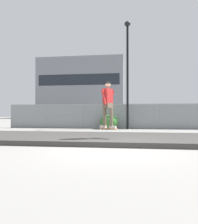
# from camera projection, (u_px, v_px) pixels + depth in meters

# --- Properties ---
(ground_plane) EXTENTS (120.00, 120.00, 0.00)m
(ground_plane) POSITION_uv_depth(u_px,v_px,m) (111.00, 149.00, 6.52)
(ground_plane) COLOR gray
(gravel_berm) EXTENTS (16.23, 3.92, 0.18)m
(gravel_berm) POSITION_uv_depth(u_px,v_px,m) (115.00, 138.00, 8.73)
(gravel_berm) COLOR #3D3A38
(gravel_berm) RESTS_ON ground_plane
(skateboard) EXTENTS (0.79, 0.59, 0.07)m
(skateboard) POSITION_uv_depth(u_px,v_px,m) (108.00, 128.00, 7.85)
(skateboard) COLOR #9E5B33
(skater) EXTENTS (0.67, 0.61, 1.74)m
(skater) POSITION_uv_depth(u_px,v_px,m) (108.00, 102.00, 7.86)
(skater) COLOR #B2ADA8
(skater) RESTS_ON skateboard
(chain_fence) EXTENTS (17.39, 0.06, 1.85)m
(chain_fence) POSITION_uv_depth(u_px,v_px,m) (120.00, 116.00, 15.61)
(chain_fence) COLOR gray
(chain_fence) RESTS_ON ground_plane
(street_lamp) EXTENTS (0.44, 0.44, 7.79)m
(street_lamp) POSITION_uv_depth(u_px,v_px,m) (128.00, 63.00, 15.10)
(street_lamp) COLOR black
(street_lamp) RESTS_ON ground_plane
(parked_car_near) EXTENTS (4.54, 2.24, 1.66)m
(parked_car_near) POSITION_uv_depth(u_px,v_px,m) (91.00, 117.00, 18.61)
(parked_car_near) COLOR #566B4C
(parked_car_near) RESTS_ON ground_plane
(library_building) EXTENTS (20.53, 10.62, 14.40)m
(library_building) POSITION_uv_depth(u_px,v_px,m) (83.00, 90.00, 53.09)
(library_building) COLOR slate
(library_building) RESTS_ON ground_plane
(shrub_left) EXTENTS (1.33, 1.09, 1.03)m
(shrub_left) POSITION_uv_depth(u_px,v_px,m) (109.00, 122.00, 15.21)
(shrub_left) COLOR #336B2D
(shrub_left) RESTS_ON ground_plane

